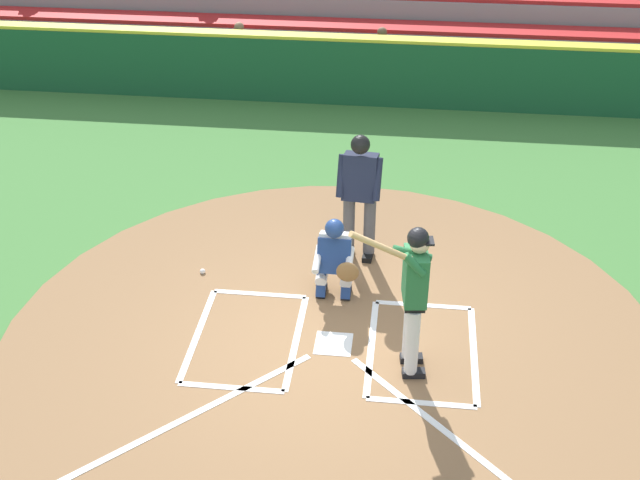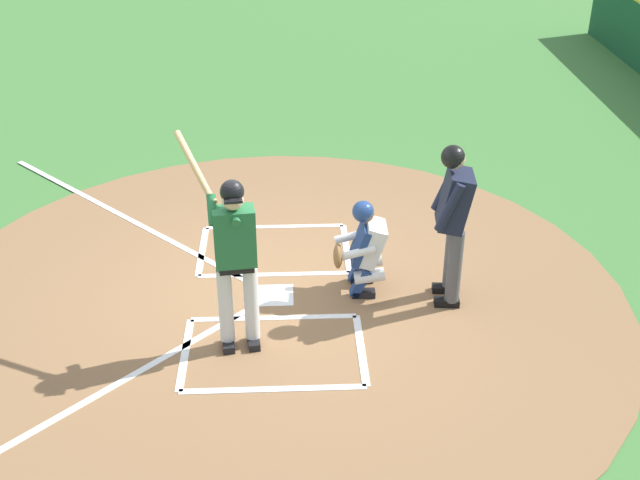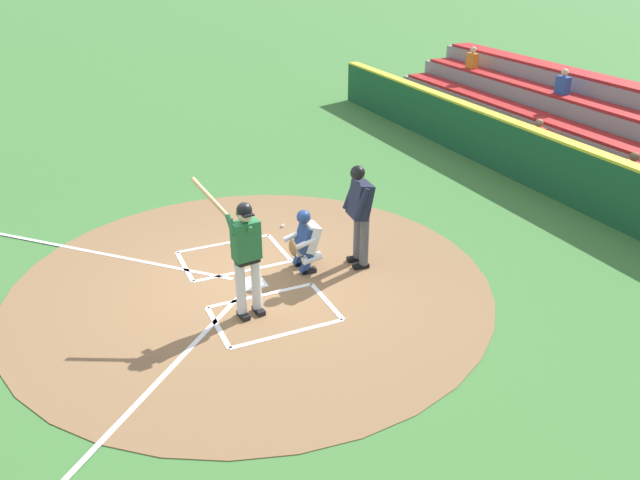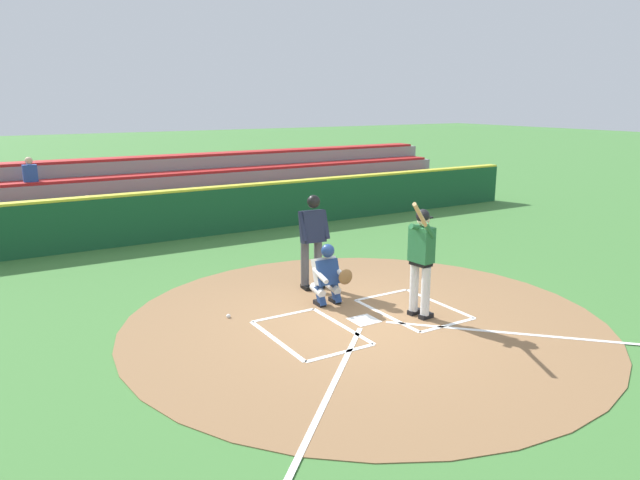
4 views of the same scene
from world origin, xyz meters
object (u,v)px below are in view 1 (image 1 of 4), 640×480
batter (414,291)px  baseball (203,271)px  catcher (335,257)px  plate_umpire (360,189)px

batter → baseball: bearing=-30.5°
batter → catcher: (0.98, -1.37, -0.51)m
catcher → baseball: (1.81, -0.28, -0.55)m
batter → plate_umpire: (0.75, -2.29, -0.02)m
catcher → baseball: size_ratio=15.27×
batter → catcher: size_ratio=1.88×
catcher → baseball: 1.92m
batter → baseball: batter is taller
catcher → batter: bearing=125.6°
plate_umpire → baseball: 2.38m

